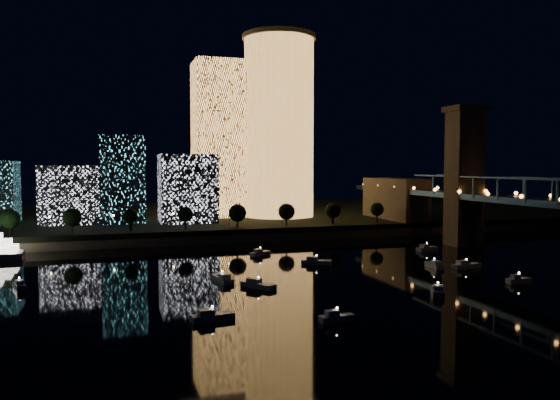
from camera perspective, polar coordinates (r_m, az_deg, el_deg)
The scene contains 9 objects.
ground at distance 133.84m, azimuth 8.35°, elevation -8.90°, with size 520.00×520.00×0.00m, color black.
far_bank at distance 284.66m, azimuth -5.72°, elevation -1.69°, with size 420.00×160.00×5.00m, color black.
seawall at distance 209.41m, azimuth -1.42°, elevation -3.88°, with size 420.00×6.00×3.00m, color #6B5E4C.
tower_cylindrical at distance 255.96m, azimuth -0.10°, elevation 7.70°, with size 34.00×34.00×83.72m.
tower_rectangular at distance 258.04m, azimuth -6.46°, elevation 6.30°, with size 22.59×22.59×71.86m, color #FFAC51.
midrise_blocks at distance 239.37m, azimuth -18.04°, elevation 1.24°, with size 97.50×33.98×36.19m.
motorboats at distance 143.20m, azimuth 5.74°, elevation -7.72°, with size 129.42×79.70×2.78m.
esplanade_trees at distance 208.51m, azimuth -9.31°, elevation -1.48°, with size 165.51×6.94×8.97m.
street_lamps at distance 213.84m, azimuth -11.11°, elevation -1.76°, with size 132.70×0.70×5.65m.
Camera 1 is at (-56.73, -117.68, 29.10)m, focal length 35.00 mm.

